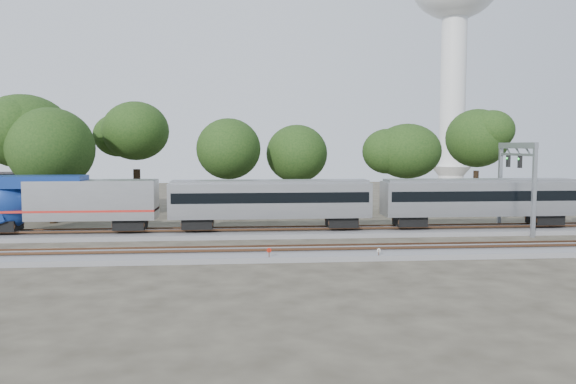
# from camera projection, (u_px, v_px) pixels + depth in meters

# --- Properties ---
(ground) EXTENTS (160.00, 160.00, 0.00)m
(ground) POSITION_uv_depth(u_px,v_px,m) (245.00, 247.00, 45.61)
(ground) COLOR #383328
(ground) RESTS_ON ground
(track_far) EXTENTS (160.00, 5.00, 0.73)m
(track_far) POSITION_uv_depth(u_px,v_px,m) (245.00, 233.00, 51.55)
(track_far) COLOR slate
(track_far) RESTS_ON ground
(track_near) EXTENTS (160.00, 5.00, 0.73)m
(track_near) POSITION_uv_depth(u_px,v_px,m) (246.00, 254.00, 41.62)
(track_near) COLOR slate
(track_near) RESTS_ON ground
(train) EXTENTS (95.29, 3.29, 4.85)m
(train) POSITION_uv_depth(u_px,v_px,m) (480.00, 197.00, 53.19)
(train) COLOR #B2B5BA
(train) RESTS_ON ground
(switch_stand_red) EXTENTS (0.34, 0.11, 1.07)m
(switch_stand_red) POSITION_uv_depth(u_px,v_px,m) (269.00, 253.00, 39.42)
(switch_stand_red) COLOR #512D19
(switch_stand_red) RESTS_ON ground
(switch_stand_white) EXTENTS (0.29, 0.11, 0.92)m
(switch_stand_white) POSITION_uv_depth(u_px,v_px,m) (379.00, 253.00, 40.10)
(switch_stand_white) COLOR #512D19
(switch_stand_white) RESTS_ON ground
(switch_lever) EXTENTS (0.50, 0.31, 0.30)m
(switch_lever) POSITION_uv_depth(u_px,v_px,m) (349.00, 258.00, 40.36)
(switch_lever) COLOR #512D19
(switch_lever) RESTS_ON ground
(water_tower) EXTENTS (15.86, 15.86, 43.89)m
(water_tower) POSITION_uv_depth(u_px,v_px,m) (455.00, 8.00, 99.41)
(water_tower) COLOR silver
(water_tower) RESTS_ON ground
(signal_gantry) EXTENTS (0.59, 7.01, 8.52)m
(signal_gantry) POSITION_uv_depth(u_px,v_px,m) (516.00, 167.00, 53.25)
(signal_gantry) COLOR gray
(signal_gantry) RESTS_ON ground
(tree_1) EXTENTS (9.92, 9.92, 13.98)m
(tree_1) POSITION_uv_depth(u_px,v_px,m) (24.00, 132.00, 61.01)
(tree_1) COLOR black
(tree_1) RESTS_ON ground
(tree_2) EXTENTS (8.05, 8.05, 11.34)m
(tree_2) POSITION_uv_depth(u_px,v_px,m) (51.00, 149.00, 59.09)
(tree_2) COLOR black
(tree_2) RESTS_ON ground
(tree_3) EXTENTS (10.15, 10.15, 14.31)m
(tree_3) POSITION_uv_depth(u_px,v_px,m) (136.00, 131.00, 67.45)
(tree_3) COLOR black
(tree_3) RESTS_ON ground
(tree_4) EXTENTS (7.98, 7.98, 11.25)m
(tree_4) POSITION_uv_depth(u_px,v_px,m) (229.00, 149.00, 63.40)
(tree_4) COLOR black
(tree_4) RESTS_ON ground
(tree_5) EXTENTS (7.38, 7.38, 10.40)m
(tree_5) POSITION_uv_depth(u_px,v_px,m) (297.00, 154.00, 67.45)
(tree_5) COLOR black
(tree_5) RESTS_ON ground
(tree_6) EXTENTS (7.68, 7.68, 10.82)m
(tree_6) POSITION_uv_depth(u_px,v_px,m) (407.00, 151.00, 67.09)
(tree_6) COLOR black
(tree_6) RESTS_ON ground
(tree_7) EXTENTS (9.33, 9.33, 13.15)m
(tree_7) POSITION_uv_depth(u_px,v_px,m) (477.00, 138.00, 73.20)
(tree_7) COLOR black
(tree_7) RESTS_ON ground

